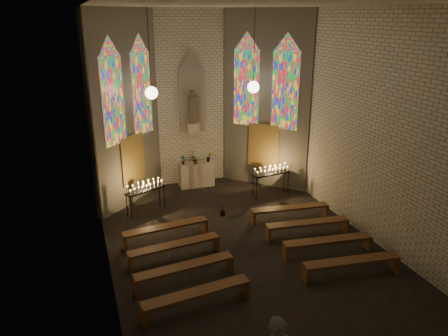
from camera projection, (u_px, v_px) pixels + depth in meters
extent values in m
plane|color=black|center=(245.00, 248.00, 13.35)|extent=(12.00, 12.00, 0.00)
cube|color=beige|center=(191.00, 100.00, 17.53)|extent=(8.00, 0.02, 7.00)
cube|color=beige|center=(389.00, 235.00, 6.84)|extent=(8.00, 0.02, 7.00)
cube|color=beige|center=(99.00, 152.00, 10.95)|extent=(0.02, 12.00, 7.00)
cube|color=beige|center=(367.00, 127.00, 13.41)|extent=(0.02, 12.00, 7.00)
cube|color=silver|center=(249.00, 4.00, 11.01)|extent=(8.00, 12.00, 0.01)
cube|color=beige|center=(126.00, 111.00, 15.57)|extent=(2.72, 2.72, 7.00)
cube|color=beige|center=(266.00, 101.00, 17.26)|extent=(2.72, 2.72, 7.00)
cube|color=#4C3F8C|center=(113.00, 101.00, 14.65)|extent=(0.78, 0.78, 3.00)
cube|color=#4C3F8C|center=(142.00, 94.00, 16.02)|extent=(0.78, 0.78, 3.00)
cube|color=#4C3F8C|center=(246.00, 88.00, 17.29)|extent=(0.78, 0.78, 3.00)
cube|color=#4C3F8C|center=(285.00, 91.00, 16.62)|extent=(0.78, 0.78, 3.00)
cube|color=brown|center=(133.00, 159.00, 16.10)|extent=(0.95, 0.95, 1.80)
cube|color=brown|center=(264.00, 146.00, 17.72)|extent=(0.95, 0.95, 1.80)
cube|color=gray|center=(192.00, 100.00, 17.46)|extent=(1.00, 0.12, 2.60)
cone|color=gray|center=(191.00, 58.00, 16.90)|extent=(1.00, 1.00, 0.80)
cube|color=beige|center=(193.00, 128.00, 17.70)|extent=(0.45, 0.30, 0.40)
cylinder|color=brown|center=(193.00, 110.00, 17.45)|extent=(0.36, 0.36, 1.10)
sphere|color=brown|center=(192.00, 93.00, 17.23)|extent=(0.26, 0.26, 0.26)
sphere|color=white|center=(151.00, 93.00, 15.02)|extent=(0.44, 0.44, 0.44)
cylinder|color=black|center=(149.00, 51.00, 14.55)|extent=(0.02, 0.02, 2.80)
sphere|color=white|center=(253.00, 87.00, 16.19)|extent=(0.44, 0.44, 0.44)
cylinder|color=black|center=(254.00, 48.00, 15.72)|extent=(0.02, 0.02, 2.80)
cube|color=beige|center=(196.00, 174.00, 18.04)|extent=(1.40, 0.60, 1.00)
imported|color=#4C723F|center=(183.00, 160.00, 17.63)|extent=(0.21, 0.17, 0.36)
imported|color=#4C723F|center=(195.00, 159.00, 17.73)|extent=(0.34, 0.30, 0.36)
imported|color=#4C723F|center=(209.00, 157.00, 17.99)|extent=(0.22, 0.19, 0.37)
imported|color=#4C723F|center=(223.00, 211.00, 15.46)|extent=(0.26, 0.26, 0.37)
cube|color=black|center=(145.00, 190.00, 15.50)|extent=(1.51, 0.95, 0.05)
cylinder|color=black|center=(131.00, 208.00, 15.09)|extent=(0.03, 0.03, 0.84)
cylinder|color=black|center=(164.00, 197.00, 16.01)|extent=(0.03, 0.03, 0.84)
cylinder|color=black|center=(127.00, 206.00, 15.28)|extent=(0.03, 0.03, 0.84)
cylinder|color=black|center=(160.00, 195.00, 16.20)|extent=(0.03, 0.03, 0.84)
cube|color=black|center=(271.00, 174.00, 17.04)|extent=(1.55, 0.51, 0.05)
cylinder|color=black|center=(257.00, 188.00, 16.79)|extent=(0.03, 0.03, 0.86)
cylinder|color=black|center=(288.00, 183.00, 17.35)|extent=(0.03, 0.03, 0.86)
cylinder|color=black|center=(253.00, 186.00, 17.03)|extent=(0.03, 0.03, 0.86)
cylinder|color=black|center=(284.00, 180.00, 17.60)|extent=(0.03, 0.03, 0.86)
cube|color=#593419|center=(166.00, 227.00, 13.64)|extent=(2.74, 0.68, 0.07)
cube|color=#593419|center=(124.00, 243.00, 13.18)|extent=(0.11, 0.38, 0.49)
cube|color=#593419|center=(205.00, 225.00, 14.26)|extent=(0.11, 0.38, 0.49)
cube|color=#593419|center=(290.00, 208.00, 14.97)|extent=(2.74, 0.68, 0.07)
cube|color=#593419|center=(253.00, 218.00, 14.78)|extent=(0.11, 0.38, 0.49)
cube|color=#593419|center=(325.00, 211.00, 15.33)|extent=(0.11, 0.38, 0.49)
cube|color=#593419|center=(174.00, 245.00, 12.57)|extent=(2.74, 0.68, 0.07)
cube|color=#593419|center=(129.00, 263.00, 12.11)|extent=(0.11, 0.38, 0.49)
cube|color=#593419|center=(216.00, 243.00, 13.19)|extent=(0.11, 0.38, 0.49)
cube|color=#593419|center=(308.00, 223.00, 13.90)|extent=(2.74, 0.68, 0.07)
cube|color=#593419|center=(268.00, 234.00, 13.71)|extent=(0.11, 0.38, 0.49)
cube|color=#593419|center=(345.00, 225.00, 14.26)|extent=(0.11, 0.38, 0.49)
cube|color=#593419|center=(184.00, 266.00, 11.50)|extent=(2.74, 0.68, 0.07)
cube|color=#593419|center=(136.00, 287.00, 11.04)|extent=(0.11, 0.38, 0.49)
cube|color=#593419|center=(229.00, 263.00, 12.12)|extent=(0.11, 0.38, 0.49)
cube|color=#593419|center=(328.00, 240.00, 12.83)|extent=(2.74, 0.68, 0.07)
cube|color=#593419|center=(285.00, 252.00, 12.64)|extent=(0.11, 0.38, 0.49)
cube|color=#593419|center=(368.00, 243.00, 13.19)|extent=(0.11, 0.38, 0.49)
cube|color=#593419|center=(197.00, 292.00, 10.43)|extent=(2.74, 0.68, 0.07)
cube|color=#593419|center=(143.00, 316.00, 9.97)|extent=(0.11, 0.38, 0.49)
cube|color=#593419|center=(245.00, 287.00, 11.05)|extent=(0.11, 0.38, 0.49)
cube|color=#593419|center=(352.00, 261.00, 11.77)|extent=(2.74, 0.68, 0.07)
cube|color=#593419|center=(305.00, 274.00, 11.58)|extent=(0.11, 0.38, 0.49)
cube|color=#593419|center=(395.00, 263.00, 12.12)|extent=(0.11, 0.38, 0.49)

